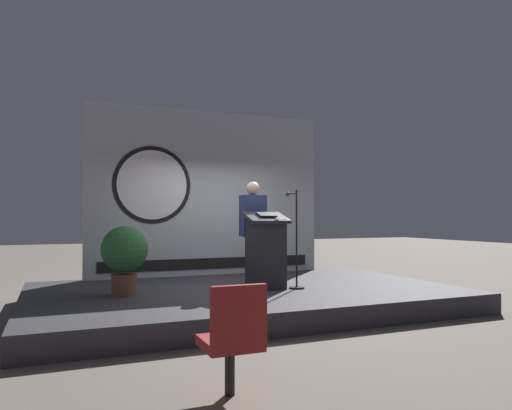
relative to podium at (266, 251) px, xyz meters
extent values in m
plane|color=#6B6056|center=(-0.26, 0.26, -0.88)|extent=(40.00, 40.00, 0.00)
cube|color=#333338|center=(-0.26, 0.26, -0.73)|extent=(6.40, 4.00, 0.30)
cube|color=#B2B7C1|center=(-0.26, 2.11, 1.00)|extent=(4.59, 0.10, 3.14)
cylinder|color=black|center=(-1.36, 2.06, 1.12)|extent=(1.43, 0.02, 1.43)
cylinder|color=white|center=(-1.36, 2.05, 1.12)|extent=(1.28, 0.02, 1.28)
cube|color=black|center=(-0.26, 2.05, -0.36)|extent=(4.13, 0.02, 0.20)
cube|color=#26262B|center=(0.00, 0.00, -0.04)|extent=(0.52, 0.40, 1.07)
cube|color=#26262B|center=(0.00, 0.00, 0.52)|extent=(0.64, 0.49, 0.19)
cube|color=black|center=(0.00, -0.02, 0.57)|extent=(0.28, 0.20, 0.08)
cylinder|color=black|center=(-0.02, 0.48, -0.18)|extent=(0.26, 0.26, 0.79)
cube|color=navy|center=(-0.02, 0.48, 0.55)|extent=(0.40, 0.24, 0.67)
sphere|color=tan|center=(-0.02, 0.48, 1.00)|extent=(0.22, 0.22, 0.22)
cylinder|color=black|center=(0.45, -0.15, -0.56)|extent=(0.24, 0.24, 0.02)
cylinder|color=black|center=(0.45, -0.15, 0.19)|extent=(0.03, 0.03, 1.53)
cylinder|color=black|center=(0.45, 0.00, 0.90)|extent=(0.02, 0.30, 0.02)
sphere|color=#262626|center=(0.45, 0.15, 0.90)|extent=(0.07, 0.07, 0.07)
cylinder|color=brown|center=(-2.09, 0.24, -0.43)|extent=(0.36, 0.36, 0.30)
sphere|color=#2D6B33|center=(-2.09, 0.24, 0.07)|extent=(0.66, 0.66, 0.66)
cylinder|color=black|center=(-1.73, -3.16, -0.69)|extent=(0.08, 0.08, 0.37)
cube|color=maroon|center=(-1.73, -3.16, -0.47)|extent=(0.44, 0.44, 0.08)
cube|color=maroon|center=(-1.73, -3.36, -0.21)|extent=(0.44, 0.06, 0.44)
camera|label=1|loc=(-3.03, -6.74, 0.52)|focal=33.58mm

